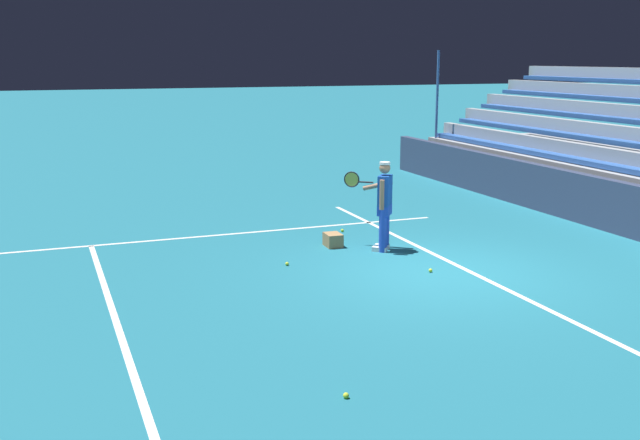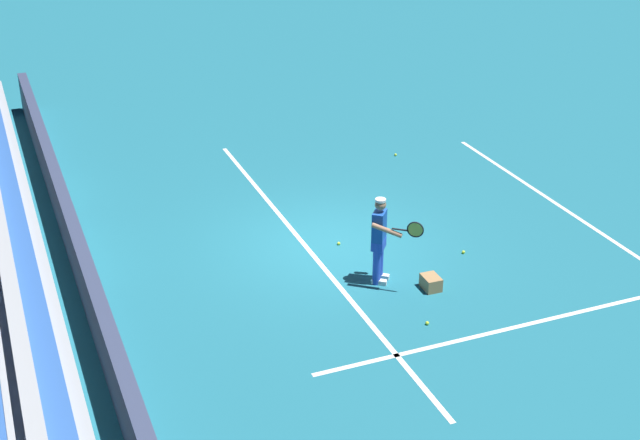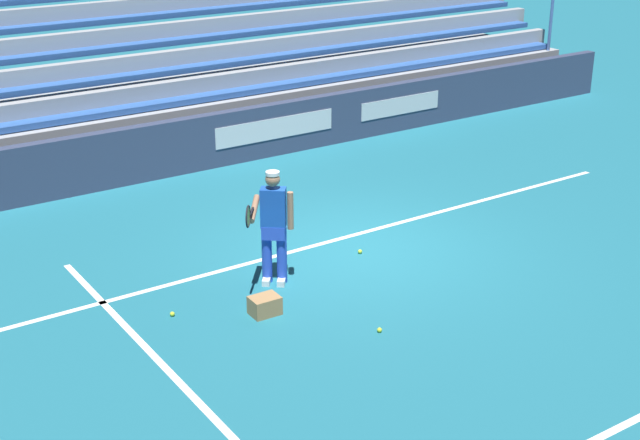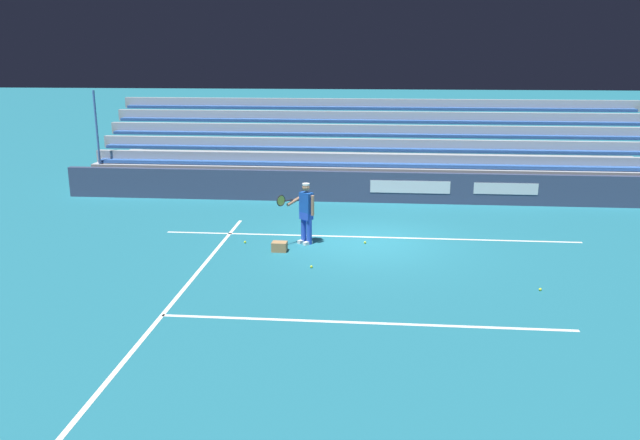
{
  "view_description": "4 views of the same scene",
  "coord_description": "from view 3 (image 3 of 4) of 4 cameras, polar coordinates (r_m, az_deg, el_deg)",
  "views": [
    {
      "loc": [
        -10.83,
        6.36,
        3.63
      ],
      "look_at": [
        1.31,
        1.74,
        0.8
      ],
      "focal_mm": 42.0,
      "sensor_mm": 36.0,
      "label": 1
    },
    {
      "loc": [
        15.01,
        -6.24,
        8.44
      ],
      "look_at": [
        0.08,
        -0.25,
        0.63
      ],
      "focal_mm": 50.0,
      "sensor_mm": 36.0,
      "label": 2
    },
    {
      "loc": [
        7.78,
        10.47,
        5.78
      ],
      "look_at": [
        0.94,
        0.27,
        0.8
      ],
      "focal_mm": 50.0,
      "sensor_mm": 36.0,
      "label": 3
    },
    {
      "loc": [
        -0.14,
        16.89,
        5.13
      ],
      "look_at": [
        1.33,
        0.54,
        0.76
      ],
      "focal_mm": 35.0,
      "sensor_mm": 36.0,
      "label": 4
    }
  ],
  "objects": [
    {
      "name": "tennis_ball_midcourt",
      "position": [
        11.83,
        3.83,
        -7.04
      ],
      "size": [
        0.07,
        0.07,
        0.07
      ],
      "primitive_type": "sphere",
      "color": "#CCE533",
      "rests_on": "ground"
    },
    {
      "name": "tennis_ball_toward_net",
      "position": [
        14.08,
        2.58,
        -2.03
      ],
      "size": [
        0.07,
        0.07,
        0.07
      ],
      "primitive_type": "sphere",
      "color": "#CCE533",
      "rests_on": "ground"
    },
    {
      "name": "back_wall_sponsor_board",
      "position": [
        18.06,
        -6.77,
        5.1
      ],
      "size": [
        22.35,
        0.25,
        1.1
      ],
      "color": "#384260",
      "rests_on": "ground"
    },
    {
      "name": "tennis_player",
      "position": [
        12.8,
        -3.02,
        -0.39
      ],
      "size": [
        0.98,
        0.79,
        1.71
      ],
      "color": "blue",
      "rests_on": "ground"
    },
    {
      "name": "tennis_ball_near_player",
      "position": [
        12.36,
        -9.43,
        -5.95
      ],
      "size": [
        0.07,
        0.07,
        0.07
      ],
      "primitive_type": "sphere",
      "color": "#CCE533",
      "rests_on": "ground"
    },
    {
      "name": "ground_plane",
      "position": [
        14.26,
        2.55,
        -1.84
      ],
      "size": [
        160.0,
        160.0,
        0.0
      ],
      "primitive_type": "plane",
      "color": "#1E6B7F"
    },
    {
      "name": "court_baseline_white",
      "position": [
        14.63,
        1.39,
        -1.17
      ],
      "size": [
        12.0,
        0.1,
        0.01
      ],
      "primitive_type": "cube",
      "color": "white",
      "rests_on": "ground"
    },
    {
      "name": "ball_box_cardboard",
      "position": [
        12.23,
        -3.56,
        -5.48
      ],
      "size": [
        0.41,
        0.31,
        0.26
      ],
      "primitive_type": "cube",
      "rotation": [
        0.0,
        0.0,
        -0.03
      ],
      "color": "#A87F51",
      "rests_on": "ground"
    },
    {
      "name": "bleacher_stand",
      "position": [
        20.29,
        -10.3,
        7.5
      ],
      "size": [
        21.23,
        4.0,
        3.85
      ],
      "color": "#9EA3A8",
      "rests_on": "ground"
    }
  ]
}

